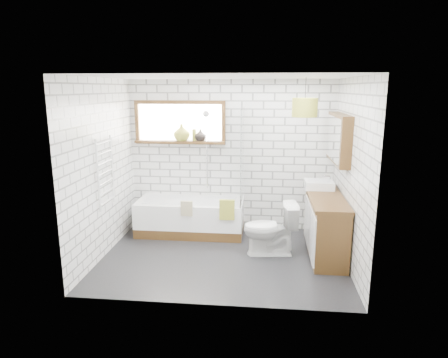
# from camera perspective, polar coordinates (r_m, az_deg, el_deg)

# --- Properties ---
(floor) EXTENTS (3.40, 2.60, 0.01)m
(floor) POSITION_cam_1_polar(r_m,az_deg,el_deg) (5.82, -0.18, -11.11)
(floor) COLOR black
(floor) RESTS_ON ground
(ceiling) EXTENTS (3.40, 2.60, 0.01)m
(ceiling) POSITION_cam_1_polar(r_m,az_deg,el_deg) (5.32, -0.20, 14.45)
(ceiling) COLOR white
(ceiling) RESTS_ON ground
(wall_back) EXTENTS (3.40, 0.01, 2.50)m
(wall_back) POSITION_cam_1_polar(r_m,az_deg,el_deg) (6.71, 1.00, 3.35)
(wall_back) COLOR white
(wall_back) RESTS_ON ground
(wall_front) EXTENTS (3.40, 0.01, 2.50)m
(wall_front) POSITION_cam_1_polar(r_m,az_deg,el_deg) (4.17, -2.10, -2.56)
(wall_front) COLOR white
(wall_front) RESTS_ON ground
(wall_left) EXTENTS (0.01, 2.60, 2.50)m
(wall_left) POSITION_cam_1_polar(r_m,az_deg,el_deg) (5.86, -17.02, 1.39)
(wall_left) COLOR white
(wall_left) RESTS_ON ground
(wall_right) EXTENTS (0.01, 2.60, 2.50)m
(wall_right) POSITION_cam_1_polar(r_m,az_deg,el_deg) (5.52, 17.70, 0.66)
(wall_right) COLOR white
(wall_right) RESTS_ON ground
(window) EXTENTS (1.52, 0.16, 0.68)m
(window) POSITION_cam_1_polar(r_m,az_deg,el_deg) (6.72, -6.33, 8.02)
(window) COLOR #3A2410
(window) RESTS_ON wall_back
(towel_radiator) EXTENTS (0.06, 0.52, 1.00)m
(towel_radiator) POSITION_cam_1_polar(r_m,az_deg,el_deg) (5.85, -16.58, 0.90)
(towel_radiator) COLOR white
(towel_radiator) RESTS_ON wall_left
(mirror_cabinet) EXTENTS (0.16, 1.20, 0.70)m
(mirror_cabinet) POSITION_cam_1_polar(r_m,az_deg,el_deg) (6.02, 16.04, 5.61)
(mirror_cabinet) COLOR #3A2410
(mirror_cabinet) RESTS_ON wall_right
(shower_riser) EXTENTS (0.02, 0.02, 1.30)m
(shower_riser) POSITION_cam_1_polar(r_m,az_deg,el_deg) (6.69, -2.46, 4.19)
(shower_riser) COLOR silver
(shower_riser) RESTS_ON wall_back
(bathtub) EXTENTS (1.73, 0.76, 0.56)m
(bathtub) POSITION_cam_1_polar(r_m,az_deg,el_deg) (6.65, -4.79, -5.39)
(bathtub) COLOR white
(bathtub) RESTS_ON floor
(shower_screen) EXTENTS (0.02, 0.72, 1.50)m
(shower_screen) POSITION_cam_1_polar(r_m,az_deg,el_deg) (6.30, 2.62, 3.28)
(shower_screen) COLOR white
(shower_screen) RESTS_ON bathtub
(towel_green) EXTENTS (0.23, 0.06, 0.32)m
(towel_green) POSITION_cam_1_polar(r_m,az_deg,el_deg) (6.12, 0.44, -4.41)
(towel_green) COLOR olive
(towel_green) RESTS_ON bathtub
(towel_beige) EXTENTS (0.18, 0.05, 0.24)m
(towel_beige) POSITION_cam_1_polar(r_m,az_deg,el_deg) (6.21, -5.35, -4.21)
(towel_beige) COLOR tan
(towel_beige) RESTS_ON bathtub
(vanity) EXTENTS (0.48, 1.50, 0.86)m
(vanity) POSITION_cam_1_polar(r_m,az_deg,el_deg) (5.98, 14.26, -6.36)
(vanity) COLOR #3A2410
(vanity) RESTS_ON floor
(basin) EXTENTS (0.42, 0.37, 0.12)m
(basin) POSITION_cam_1_polar(r_m,az_deg,el_deg) (6.26, 13.40, -0.78)
(basin) COLOR white
(basin) RESTS_ON vanity
(tap) EXTENTS (0.03, 0.03, 0.14)m
(tap) POSITION_cam_1_polar(r_m,az_deg,el_deg) (6.27, 14.88, -0.28)
(tap) COLOR silver
(tap) RESTS_ON vanity
(toilet) EXTENTS (0.51, 0.80, 0.77)m
(toilet) POSITION_cam_1_polar(r_m,az_deg,el_deg) (5.81, 6.60, -7.09)
(toilet) COLOR white
(toilet) RESTS_ON floor
(vase_olive) EXTENTS (0.33, 0.33, 0.28)m
(vase_olive) POSITION_cam_1_polar(r_m,az_deg,el_deg) (6.70, -6.07, 6.47)
(vase_olive) COLOR olive
(vase_olive) RESTS_ON window
(vase_dark) EXTENTS (0.20, 0.20, 0.20)m
(vase_dark) POSITION_cam_1_polar(r_m,az_deg,el_deg) (6.65, -3.40, 6.11)
(vase_dark) COLOR black
(vase_dark) RESTS_ON window
(bottle) EXTENTS (0.07, 0.07, 0.20)m
(bottle) POSITION_cam_1_polar(r_m,az_deg,el_deg) (6.66, -4.28, 6.11)
(bottle) COLOR olive
(bottle) RESTS_ON window
(pendant) EXTENTS (0.35, 0.35, 0.25)m
(pendant) POSITION_cam_1_polar(r_m,az_deg,el_deg) (5.63, 11.47, 9.99)
(pendant) COLOR olive
(pendant) RESTS_ON ceiling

